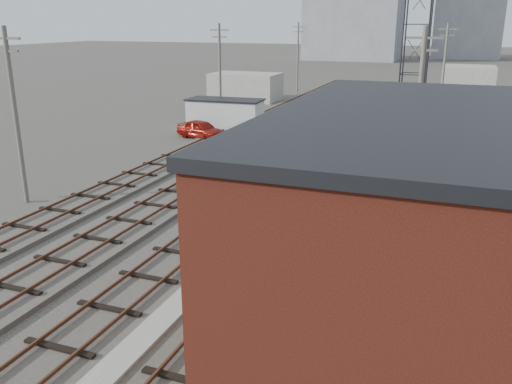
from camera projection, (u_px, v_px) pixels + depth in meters
The scene contains 22 objects.
ground at pixel (379, 107), 60.21m from camera, with size 320.00×320.00×0.00m, color #282621.
track_right at pixel (370, 148), 40.62m from camera, with size 3.20×90.00×0.39m.
track_mid_right at pixel (318, 144), 41.98m from camera, with size 3.20×90.00×0.39m.
track_mid_left at pixel (270, 140), 43.33m from camera, with size 3.20×90.00×0.39m.
track_left at pixel (224, 136), 44.68m from camera, with size 3.20×90.00×0.39m.
platform_curb at pixel (195, 292), 19.02m from camera, with size 0.90×28.00×0.26m, color gray.
brick_building at pixel (400, 250), 13.81m from camera, with size 6.54×12.20×7.22m.
lattice_tower at pixel (415, 49), 33.81m from camera, with size 1.60×1.60×15.00m.
utility_pole_left_a at pixel (15, 112), 27.35m from camera, with size 1.80×0.24×9.00m.
utility_pole_left_b at pixel (220, 71), 49.62m from camera, with size 1.80×0.24×9.00m.
utility_pole_left_c at pixel (298, 55), 71.90m from camera, with size 1.80×0.24×9.00m.
utility_pole_right_a at pixel (418, 110), 28.05m from camera, with size 1.80×0.24×9.00m.
utility_pole_right_b at pixel (444, 66), 54.78m from camera, with size 1.80×0.24×9.00m.
apartment_right at pixel (471, 4), 133.76m from camera, with size 16.00×12.00×26.00m, color gray.
shed_left at pixel (246, 87), 65.14m from camera, with size 8.00×5.00×3.20m, color gray.
shed_right at pixel (468, 83), 65.47m from camera, with size 6.00×6.00×4.00m, color gray.
signal_mast at pixel (238, 293), 13.96m from camera, with size 0.40×0.42×4.22m.
switch_stand at pixel (181, 184), 29.85m from camera, with size 0.37×0.37×1.27m.
site_trailer at pixel (225, 115), 47.14m from camera, with size 6.69×3.20×2.76m.
car_red at pixel (201, 129), 44.14m from camera, with size 1.77×4.40×1.50m, color maroon.
car_silver at pixel (216, 115), 51.31m from camera, with size 1.44×4.13×1.36m, color #B4B7BC.
car_grey at pixel (209, 105), 57.27m from camera, with size 1.94×4.78×1.39m, color slate.
Camera 1 is at (8.57, -1.18, 9.23)m, focal length 38.00 mm.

